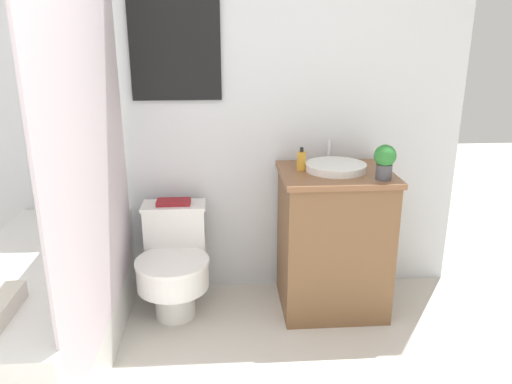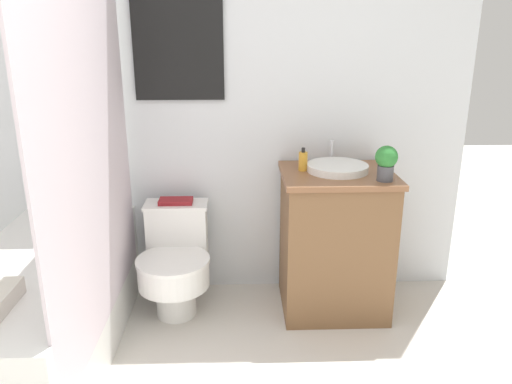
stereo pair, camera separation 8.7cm
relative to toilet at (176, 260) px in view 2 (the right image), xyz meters
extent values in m
cube|color=silver|center=(0.16, 0.31, 0.94)|extent=(3.12, 0.05, 2.50)
cube|color=black|center=(0.04, 0.27, 1.21)|extent=(0.50, 0.02, 0.67)
cube|color=silver|center=(0.04, 0.27, 1.21)|extent=(0.47, 0.01, 0.64)
cube|color=white|center=(-0.59, -0.46, -0.04)|extent=(0.63, 1.48, 0.55)
cube|color=silver|center=(-0.28, -0.46, 0.78)|extent=(0.01, 1.36, 1.71)
cylinder|color=white|center=(0.00, -0.05, -0.21)|extent=(0.23, 0.23, 0.21)
cylinder|color=white|center=(0.00, -0.10, -0.03)|extent=(0.39, 0.39, 0.14)
cylinder|color=white|center=(0.00, -0.10, 0.05)|extent=(0.41, 0.41, 0.02)
cube|color=white|center=(0.00, 0.14, 0.11)|extent=(0.35, 0.18, 0.34)
cube|color=white|center=(0.00, 0.14, 0.29)|extent=(0.37, 0.19, 0.02)
cube|color=brown|center=(0.91, 0.00, 0.09)|extent=(0.58, 0.50, 0.80)
cube|color=brown|center=(0.91, 0.00, 0.50)|extent=(0.61, 0.53, 0.03)
cylinder|color=white|center=(0.91, 0.02, 0.53)|extent=(0.34, 0.34, 0.04)
cylinder|color=silver|center=(0.91, 0.22, 0.58)|extent=(0.02, 0.02, 0.13)
cylinder|color=gold|center=(0.72, 0.05, 0.57)|extent=(0.05, 0.05, 0.10)
cylinder|color=black|center=(0.72, 0.05, 0.63)|extent=(0.02, 0.02, 0.02)
cylinder|color=#4C4C51|center=(1.12, -0.17, 0.55)|extent=(0.08, 0.08, 0.08)
sphere|color=#2D7A33|center=(1.12, -0.17, 0.64)|extent=(0.11, 0.11, 0.11)
cube|color=maroon|center=(0.00, 0.14, 0.31)|extent=(0.19, 0.11, 0.02)
camera|label=1|loc=(0.28, -2.60, 1.25)|focal=35.00mm
camera|label=2|loc=(0.37, -2.60, 1.25)|focal=35.00mm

